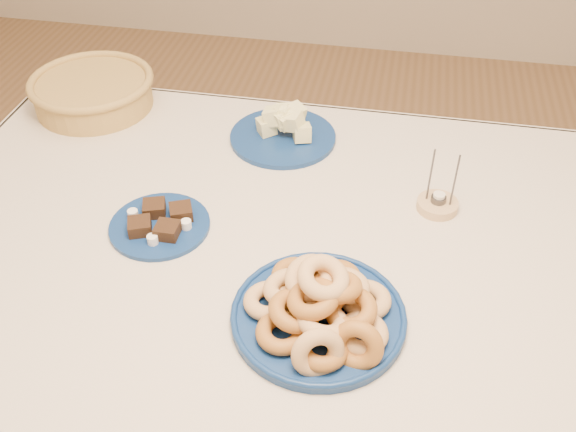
% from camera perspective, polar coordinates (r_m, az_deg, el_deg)
% --- Properties ---
extents(ground, '(5.00, 5.00, 0.00)m').
position_cam_1_polar(ground, '(1.96, 0.29, -18.30)').
color(ground, brown).
rests_on(ground, ground).
extents(dining_table, '(1.71, 1.11, 0.75)m').
position_cam_1_polar(dining_table, '(1.45, 0.38, -4.95)').
color(dining_table, brown).
rests_on(dining_table, ground).
extents(donut_platter, '(0.41, 0.41, 0.15)m').
position_cam_1_polar(donut_platter, '(1.18, 2.87, -8.25)').
color(donut_platter, navy).
rests_on(donut_platter, dining_table).
extents(melon_plate, '(0.36, 0.36, 0.09)m').
position_cam_1_polar(melon_plate, '(1.66, -0.41, 7.72)').
color(melon_plate, navy).
rests_on(melon_plate, dining_table).
extents(brownie_plate, '(0.25, 0.25, 0.04)m').
position_cam_1_polar(brownie_plate, '(1.42, -11.31, -0.66)').
color(brownie_plate, navy).
rests_on(brownie_plate, dining_table).
extents(wicker_basket, '(0.44, 0.44, 0.09)m').
position_cam_1_polar(wicker_basket, '(1.87, -16.97, 10.61)').
color(wicker_basket, olive).
rests_on(wicker_basket, dining_table).
extents(candle_holder, '(0.11, 0.11, 0.15)m').
position_cam_1_polar(candle_holder, '(1.48, 13.15, 1.07)').
color(candle_holder, tan).
rests_on(candle_holder, dining_table).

